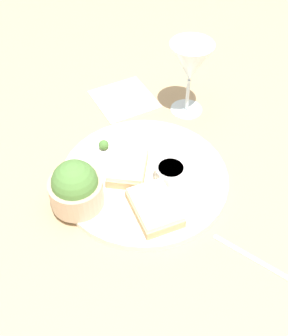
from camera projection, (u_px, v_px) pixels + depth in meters
name	position (u px, v px, depth m)	size (l,w,h in m)	color
ground_plane	(144.00, 180.00, 0.81)	(4.00, 4.00, 0.00)	tan
dinner_plate	(144.00, 178.00, 0.81)	(0.32, 0.32, 0.01)	silver
salad_bowl	(76.00, 187.00, 0.73)	(0.10, 0.10, 0.09)	tan
sauce_ramekin	(170.00, 173.00, 0.78)	(0.06, 0.06, 0.03)	white
cheese_toast_near	(155.00, 207.00, 0.73)	(0.12, 0.11, 0.03)	tan
cheese_toast_far	(128.00, 167.00, 0.80)	(0.10, 0.08, 0.03)	tan
wine_glass	(190.00, 65.00, 0.87)	(0.09, 0.09, 0.17)	silver
garnish	(104.00, 145.00, 0.84)	(0.02, 0.02, 0.02)	#477533
napkin	(124.00, 99.00, 0.98)	(0.18, 0.18, 0.01)	beige
fork	(262.00, 263.00, 0.68)	(0.11, 0.15, 0.01)	silver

